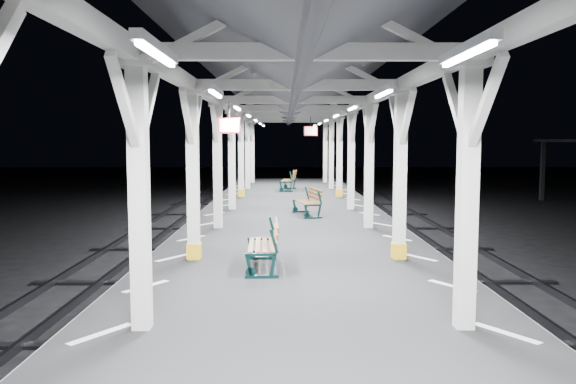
{
  "coord_description": "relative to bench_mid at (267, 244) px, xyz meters",
  "views": [
    {
      "loc": [
        -0.23,
        -8.79,
        3.34
      ],
      "look_at": [
        -0.16,
        3.43,
        2.2
      ],
      "focal_mm": 35.0,
      "sensor_mm": 36.0,
      "label": 1
    }
  ],
  "objects": [
    {
      "name": "platform",
      "position": [
        0.56,
        -1.27,
        -0.96
      ],
      "size": [
        6.0,
        50.0,
        1.0
      ],
      "primitive_type": "cube",
      "color": "black",
      "rests_on": "ground"
    },
    {
      "name": "hazard_stripes_left",
      "position": [
        -1.89,
        -1.27,
        -0.45
      ],
      "size": [
        1.0,
        48.0,
        0.01
      ],
      "primitive_type": "cube",
      "color": "silver",
      "rests_on": "platform"
    },
    {
      "name": "ground",
      "position": [
        0.56,
        -1.27,
        -1.46
      ],
      "size": [
        120.0,
        120.0,
        0.0
      ],
      "primitive_type": "plane",
      "color": "black",
      "rests_on": "ground"
    },
    {
      "name": "canopy",
      "position": [
        0.56,
        -1.3,
        3.11
      ],
      "size": [
        5.4,
        49.0,
        4.65
      ],
      "color": "silver",
      "rests_on": "platform"
    },
    {
      "name": "bench_far",
      "position": [
        1.1,
        7.18,
        -0.01
      ],
      "size": [
        0.89,
        1.63,
        0.84
      ],
      "rotation": [
        0.0,
        0.0,
        0.22
      ],
      "color": "black",
      "rests_on": "platform"
    },
    {
      "name": "hazard_stripes_right",
      "position": [
        3.01,
        -1.27,
        -0.45
      ],
      "size": [
        1.0,
        48.0,
        0.01
      ],
      "primitive_type": "cube",
      "color": "silver",
      "rests_on": "platform"
    },
    {
      "name": "bench_mid",
      "position": [
        0.0,
        0.0,
        0.0
      ],
      "size": [
        0.65,
        1.6,
        0.85
      ],
      "rotation": [
        0.0,
        0.0,
        0.04
      ],
      "color": "black",
      "rests_on": "platform"
    },
    {
      "name": "bench_extra",
      "position": [
        0.59,
        15.8,
        0.05
      ],
      "size": [
        0.83,
        1.8,
        0.94
      ],
      "rotation": [
        0.0,
        0.0,
        -0.11
      ],
      "color": "black",
      "rests_on": "platform"
    }
  ]
}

